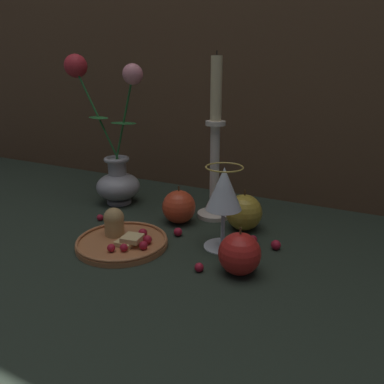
{
  "coord_description": "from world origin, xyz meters",
  "views": [
    {
      "loc": [
        0.39,
        -0.64,
        0.35
      ],
      "look_at": [
        0.05,
        0.02,
        0.1
      ],
      "focal_mm": 35.0,
      "sensor_mm": 36.0,
      "label": 1
    }
  ],
  "objects": [
    {
      "name": "berry_far_right",
      "position": [
        0.13,
        -0.1,
        0.01
      ],
      "size": [
        0.02,
        0.02,
        0.02
      ],
      "primitive_type": "sphere",
      "color": "#AD192D",
      "rests_on": "ground_plane"
    },
    {
      "name": "vase",
      "position": [
        -0.23,
        0.12,
        0.12
      ],
      "size": [
        0.24,
        0.12,
        0.38
      ],
      "color": "#A3A3A8",
      "rests_on": "ground_plane"
    },
    {
      "name": "plate_with_pastries",
      "position": [
        -0.06,
        -0.08,
        0.01
      ],
      "size": [
        0.19,
        0.19,
        0.07
      ],
      "color": "#B77042",
      "rests_on": "ground_plane"
    },
    {
      "name": "berry_under_candlestick",
      "position": [
        0.03,
        0.01,
        0.01
      ],
      "size": [
        0.02,
        0.02,
        0.02
      ],
      "primitive_type": "sphere",
      "color": "#AD192D",
      "rests_on": "ground_plane"
    },
    {
      "name": "apple_beside_vase",
      "position": [
        0.2,
        -0.08,
        0.04
      ],
      "size": [
        0.08,
        0.08,
        0.09
      ],
      "color": "red",
      "rests_on": "ground_plane"
    },
    {
      "name": "wine_glass",
      "position": [
        0.13,
        0.01,
        0.12
      ],
      "size": [
        0.08,
        0.08,
        0.17
      ],
      "color": "silver",
      "rests_on": "ground_plane"
    },
    {
      "name": "candlestick",
      "position": [
        0.05,
        0.15,
        0.16
      ],
      "size": [
        0.08,
        0.08,
        0.38
      ],
      "color": "silver",
      "rests_on": "ground_plane"
    },
    {
      "name": "apple_near_glass",
      "position": [
        0.14,
        0.11,
        0.04
      ],
      "size": [
        0.08,
        0.08,
        0.09
      ],
      "color": "#B2932D",
      "rests_on": "ground_plane"
    },
    {
      "name": "berry_front_center",
      "position": [
        0.23,
        0.04,
        0.01
      ],
      "size": [
        0.02,
        0.02,
        0.02
      ],
      "primitive_type": "sphere",
      "color": "#AD192D",
      "rests_on": "ground_plane"
    },
    {
      "name": "apple_at_table_edge",
      "position": [
        -0.01,
        0.08,
        0.04
      ],
      "size": [
        0.08,
        0.08,
        0.09
      ],
      "color": "#D14223",
      "rests_on": "ground_plane"
    },
    {
      "name": "berry_near_plate",
      "position": [
        0.18,
        0.05,
        0.01
      ],
      "size": [
        0.02,
        0.02,
        0.02
      ],
      "primitive_type": "sphere",
      "color": "#AD192D",
      "rests_on": "ground_plane"
    },
    {
      "name": "berry_by_glass_stem",
      "position": [
        -0.18,
        -0.0,
        0.01
      ],
      "size": [
        0.02,
        0.02,
        0.02
      ],
      "primitive_type": "sphere",
      "color": "#AD192D",
      "rests_on": "ground_plane"
    },
    {
      "name": "ground_plane",
      "position": [
        0.0,
        0.0,
        0.0
      ],
      "size": [
        2.4,
        2.4,
        0.0
      ],
      "primitive_type": "plane",
      "color": "#232D23",
      "rests_on": "ground"
    }
  ]
}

